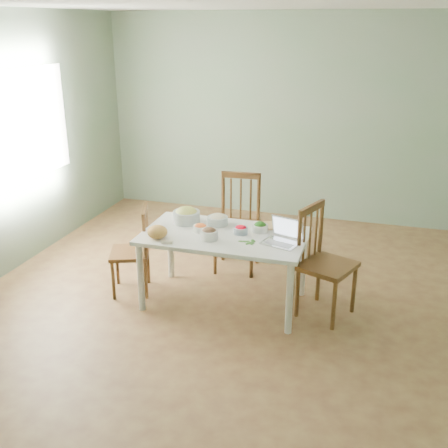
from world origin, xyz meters
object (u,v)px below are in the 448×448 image
(dining_table, at_px, (224,269))
(laptop, at_px, (281,233))
(chair_far, at_px, (237,224))
(bread_boule, at_px, (157,232))
(bowl_squash, at_px, (186,215))
(chair_right, at_px, (328,263))
(chair_left, at_px, (130,251))

(dining_table, relative_size, laptop, 4.89)
(chair_far, xyz_separation_m, bread_boule, (-0.46, -1.03, 0.25))
(dining_table, height_order, chair_far, chair_far)
(bowl_squash, height_order, laptop, laptop)
(dining_table, distance_m, chair_right, 0.98)
(bowl_squash, distance_m, laptop, 1.02)
(dining_table, bearing_deg, laptop, -8.35)
(bread_boule, height_order, laptop, laptop)
(bread_boule, bearing_deg, laptop, 9.68)
(chair_right, relative_size, laptop, 3.34)
(dining_table, bearing_deg, bowl_squash, 156.58)
(laptop, bearing_deg, bread_boule, -153.06)
(bowl_squash, relative_size, laptop, 0.86)
(chair_far, distance_m, bowl_squash, 0.72)
(chair_left, height_order, chair_right, chair_right)
(dining_table, xyz_separation_m, chair_far, (-0.09, 0.76, 0.17))
(dining_table, height_order, chair_right, chair_right)
(laptop, bearing_deg, chair_right, 34.90)
(dining_table, distance_m, chair_far, 0.79)
(bowl_squash, bearing_deg, bread_boule, -103.41)
(chair_far, bearing_deg, bread_boule, -118.12)
(chair_right, xyz_separation_m, bread_boule, (-1.51, -0.32, 0.25))
(chair_left, bearing_deg, laptop, 68.01)
(chair_far, bearing_deg, chair_right, -38.07)
(chair_left, distance_m, chair_right, 1.92)
(chair_far, relative_size, bread_boule, 5.67)
(dining_table, relative_size, chair_right, 1.47)
(chair_left, xyz_separation_m, bowl_squash, (0.52, 0.24, 0.35))
(bread_boule, relative_size, bowl_squash, 0.70)
(dining_table, relative_size, chair_left, 1.72)
(bowl_squash, bearing_deg, laptop, -15.38)
(chair_far, relative_size, chair_left, 1.19)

